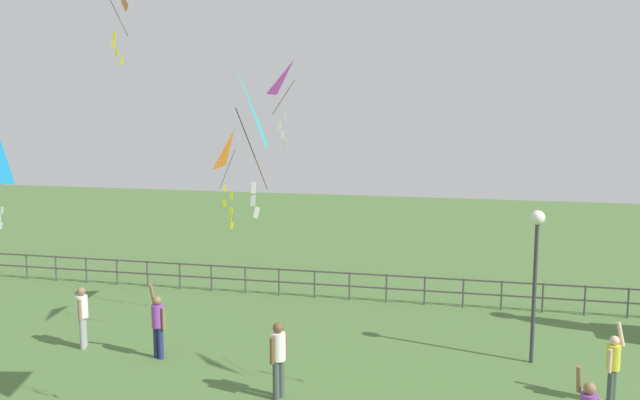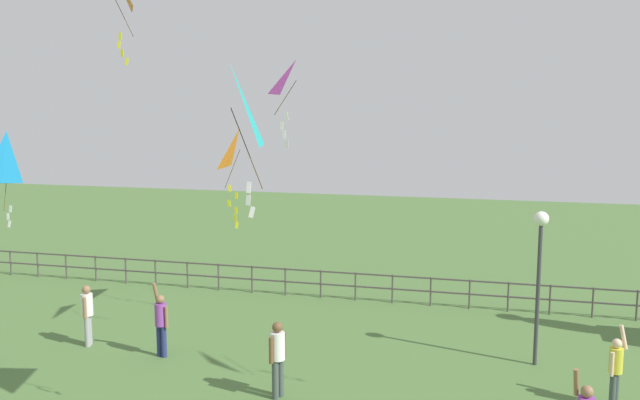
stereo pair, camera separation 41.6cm
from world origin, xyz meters
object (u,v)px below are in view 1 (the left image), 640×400
person_1 (278,355)px  kite_1 (236,110)px  lamppost (536,251)px  person_2 (613,364)px  kite_2 (294,83)px  person_4 (82,313)px  kite_4 (235,153)px  person_5 (158,322)px

person_1 → kite_1: bearing=-88.9°
lamppost → person_1: bearing=-148.6°
person_2 → kite_2: 9.57m
lamppost → person_4: bearing=-172.1°
person_2 → kite_2: (-7.35, 0.94, 6.06)m
person_4 → kite_4: size_ratio=0.57×
person_4 → kite_2: bearing=4.8°
lamppost → kite_2: 7.23m
person_4 → kite_4: 6.03m
kite_1 → kite_2: (-0.28, 4.84, 0.63)m
kite_2 → kite_1: bearing=-86.6°
person_1 → kite_1: 5.91m
person_5 → kite_1: 7.72m
person_4 → kite_2: 8.30m
person_1 → person_2: bearing=10.8°
person_1 → kite_1: kite_1 is taller
person_4 → kite_1: bearing=-36.0°
lamppost → person_2: (1.50, -2.07, -1.97)m
person_1 → kite_2: kite_2 is taller
lamppost → person_2: 3.22m
kite_1 → person_5: bearing=131.9°
person_4 → kite_1: 9.16m
kite_1 → kite_2: bearing=93.4°
person_2 → kite_2: kite_2 is taller
person_2 → kite_4: (-9.80, 3.42, 4.16)m
person_5 → kite_4: bearing=73.1°
person_1 → person_4: person_1 is taller
person_1 → person_5: bearing=156.6°
person_5 → kite_2: bearing=11.7°
lamppost → kite_2: bearing=-169.1°
person_2 → person_1: bearing=-169.2°
kite_2 → lamppost: bearing=10.9°
person_4 → person_5: (2.29, -0.23, 0.01)m
person_5 → kite_1: bearing=-48.1°
person_1 → person_5: (-3.66, 1.58, -0.03)m
kite_1 → kite_2: 4.89m
person_1 → person_5: size_ratio=0.90×
person_4 → person_1: bearing=-16.9°
lamppost → person_2: size_ratio=2.17×
kite_4 → kite_2: bearing=-45.4°
kite_4 → person_2: bearing=-19.3°
lamppost → person_5: 9.65m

